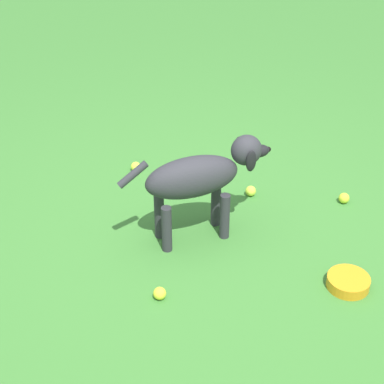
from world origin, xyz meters
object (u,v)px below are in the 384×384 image
at_px(tennis_ball_2, 160,293).
at_px(water_bowl, 348,282).
at_px(tennis_ball_0, 251,191).
at_px(tennis_ball_3, 344,198).
at_px(dog, 201,177).
at_px(tennis_ball_1, 136,167).

relative_size(tennis_ball_2, water_bowl, 0.30).
height_order(tennis_ball_0, tennis_ball_3, same).
bearing_deg(dog, tennis_ball_0, 31.03).
xyz_separation_m(tennis_ball_0, tennis_ball_2, (0.81, -0.70, 0.00)).
relative_size(dog, tennis_ball_2, 13.12).
bearing_deg(tennis_ball_3, tennis_ball_2, -63.42).
distance_m(tennis_ball_2, water_bowl, 0.97).
bearing_deg(tennis_ball_2, tennis_ball_0, 139.14).
bearing_deg(tennis_ball_0, tennis_ball_2, -40.86).
relative_size(dog, tennis_ball_3, 13.12).
bearing_deg(dog, water_bowl, -50.68).
distance_m(dog, tennis_ball_1, 0.88).
relative_size(tennis_ball_1, tennis_ball_3, 1.00).
relative_size(tennis_ball_0, tennis_ball_1, 1.00).
height_order(tennis_ball_2, tennis_ball_3, same).
bearing_deg(tennis_ball_1, tennis_ball_0, 57.33).
distance_m(tennis_ball_0, tennis_ball_3, 0.57).
bearing_deg(tennis_ball_3, tennis_ball_1, -116.99).
bearing_deg(dog, tennis_ball_2, -132.01).
bearing_deg(tennis_ball_2, tennis_ball_3, 116.58).
bearing_deg(tennis_ball_3, tennis_ball_0, -109.08).
height_order(dog, tennis_ball_2, dog).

